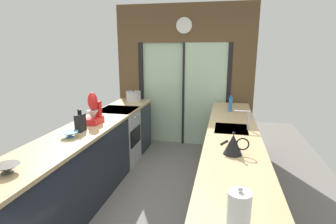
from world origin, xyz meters
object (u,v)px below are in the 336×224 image
at_px(knife_block, 80,123).
at_px(stand_mixer, 94,112).
at_px(oven_range, 119,136).
at_px(mixing_bowl_far, 70,134).
at_px(kettle, 233,144).
at_px(paper_towel_roll, 238,215).
at_px(soap_bottle, 231,104).
at_px(mixing_bowl_near, 7,169).
at_px(stock_pot, 134,96).

bearing_deg(knife_block, stand_mixer, 90.00).
bearing_deg(oven_range, mixing_bowl_far, -89.26).
height_order(oven_range, kettle, kettle).
bearing_deg(paper_towel_roll, oven_range, 123.63).
distance_m(soap_bottle, paper_towel_roll, 2.94).
bearing_deg(mixing_bowl_far, knife_block, 90.00).
bearing_deg(paper_towel_roll, mixing_bowl_far, 144.44).
bearing_deg(stand_mixer, kettle, -21.43).
xyz_separation_m(mixing_bowl_near, paper_towel_roll, (1.78, -0.37, 0.09)).
distance_m(mixing_bowl_far, stock_pot, 2.16).
bearing_deg(mixing_bowl_near, knife_block, 90.00).
height_order(mixing_bowl_near, kettle, kettle).
relative_size(mixing_bowl_far, paper_towel_roll, 0.66).
relative_size(stand_mixer, paper_towel_roll, 1.44).
bearing_deg(stand_mixer, mixing_bowl_near, -90.00).
bearing_deg(mixing_bowl_near, paper_towel_roll, -11.84).
height_order(mixing_bowl_near, stand_mixer, stand_mixer).
distance_m(mixing_bowl_near, mixing_bowl_far, 0.90).
xyz_separation_m(mixing_bowl_near, stock_pot, (-0.00, 3.06, 0.05)).
distance_m(oven_range, paper_towel_roll, 3.30).
distance_m(mixing_bowl_far, kettle, 1.79).
relative_size(stand_mixer, kettle, 1.56).
height_order(soap_bottle, paper_towel_roll, paper_towel_roll).
xyz_separation_m(oven_range, soap_bottle, (1.80, 0.24, 0.59)).
bearing_deg(stock_pot, soap_bottle, -15.38).
height_order(mixing_bowl_far, knife_block, knife_block).
relative_size(oven_range, mixing_bowl_far, 4.81).
relative_size(stand_mixer, soap_bottle, 1.51).
relative_size(mixing_bowl_far, stand_mixer, 0.46).
xyz_separation_m(oven_range, mixing_bowl_near, (0.02, -2.33, 0.50)).
relative_size(stock_pot, paper_towel_roll, 0.96).
bearing_deg(kettle, soap_bottle, 90.07).
distance_m(oven_range, mixing_bowl_near, 2.38).
relative_size(oven_range, paper_towel_roll, 3.16).
bearing_deg(soap_bottle, stand_mixer, -148.67).
relative_size(mixing_bowl_near, stock_pot, 0.73).
xyz_separation_m(stock_pot, soap_bottle, (1.78, -0.49, 0.03)).
relative_size(stock_pot, kettle, 1.03).
xyz_separation_m(stand_mixer, kettle, (1.78, -0.70, -0.06)).
relative_size(mixing_bowl_near, mixing_bowl_far, 1.07).
xyz_separation_m(mixing_bowl_far, stock_pot, (-0.00, 2.16, 0.06)).
height_order(oven_range, knife_block, knife_block).
height_order(stock_pot, soap_bottle, soap_bottle).
height_order(oven_range, paper_towel_roll, paper_towel_roll).
height_order(mixing_bowl_far, paper_towel_roll, paper_towel_roll).
bearing_deg(stand_mixer, oven_range, 91.25).
height_order(knife_block, soap_bottle, soap_bottle).
height_order(kettle, paper_towel_roll, paper_towel_roll).
relative_size(knife_block, soap_bottle, 0.97).
xyz_separation_m(knife_block, kettle, (1.78, -0.35, -0.01)).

